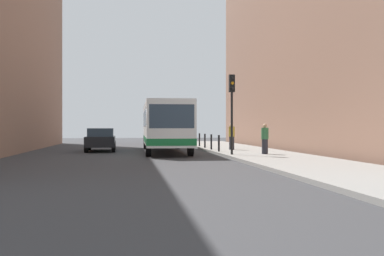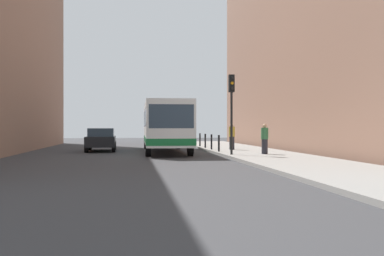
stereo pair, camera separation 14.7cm
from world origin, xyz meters
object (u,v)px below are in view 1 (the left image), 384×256
Objects in this scene: car_beside_bus at (101,139)px; pedestrian_mid_sidewalk at (232,136)px; traffic_light at (232,99)px; bollard_mid at (211,142)px; bus at (165,124)px; bollard_farthest at (199,140)px; bollard_far at (205,141)px; pedestrian_near_signal at (265,139)px; bollard_near at (219,143)px.

pedestrian_mid_sidewalk is (8.17, -2.17, 0.19)m from car_beside_bus.
traffic_light is 5.32m from pedestrian_mid_sidewalk.
bus is at bearing 174.48° from bollard_mid.
bollard_far is at bearing -90.00° from bollard_farthest.
traffic_light is 2.46× the size of pedestrian_mid_sidewalk.
pedestrian_mid_sidewalk is at bearing -15.80° from bollard_mid.
car_beside_bus reaches higher than bollard_far.
bollard_farthest is at bearing 90.00° from bollard_far.
bollard_far is at bearing -143.57° from bus.
pedestrian_near_signal is at bearing -75.43° from bollard_far.
bus is 6.97× the size of pedestrian_near_signal.
bollard_mid is at bearing 90.00° from bollard_near.
car_beside_bus is 4.67× the size of bollard_near.
car_beside_bus is 7.51m from bollard_farthest.
car_beside_bus is 8.09m from bollard_near.
traffic_light is 4.32× the size of bollard_mid.
bollard_far is (0.00, 2.34, 0.00)m from bollard_mid.
pedestrian_mid_sidewalk reaches higher than bollard_near.
bollard_farthest is at bearing -158.70° from car_beside_bus.
pedestrian_near_signal is 4.68m from pedestrian_mid_sidewalk.
pedestrian_mid_sidewalk is at bearing 97.42° from pedestrian_near_signal.
pedestrian_mid_sidewalk reaches higher than car_beside_bus.
pedestrian_near_signal is (1.90, -4.98, 0.31)m from bollard_mid.
bollard_near is at bearing 138.99° from bus.
bus is at bearing -144.64° from bollard_far.
pedestrian_mid_sidewalk is at bearing 172.42° from bus.
traffic_light reaches higher than bollard_farthest.
bus is at bearing -123.41° from bollard_farthest.
bus is at bearing 119.06° from traffic_light.
car_beside_bus is at bearing -19.81° from bus.
bollard_mid is (0.00, 2.34, 0.00)m from bollard_near.
traffic_light is 4.32× the size of bollard_farthest.
bollard_mid is at bearing -90.00° from bollard_farthest.
pedestrian_near_signal reaches higher than car_beside_bus.
car_beside_bus is at bearing -157.52° from bollard_farthest.
pedestrian_near_signal is (4.81, -5.26, -0.79)m from bus.
bollard_farthest is at bearing 90.00° from bollard_near.
car_beside_bus is 7.17m from bollard_mid.
pedestrian_mid_sidewalk reaches higher than bollard_far.
traffic_light is at bearing -89.23° from bollard_far.
pedestrian_mid_sidewalk is at bearing -65.42° from bollard_far.
bollard_far is (6.94, 0.53, -0.16)m from car_beside_bus.
bollard_farthest is (0.00, 4.69, 0.00)m from bollard_mid.
bus is 4.07m from bollard_near.
pedestrian_near_signal is at bearing -78.86° from bollard_farthest.
bollard_near is at bearing 92.05° from traffic_light.
bollard_farthest is (0.00, 2.34, 0.00)m from bollard_far.
traffic_light is 4.32× the size of bollard_near.
bollard_mid is at bearing 91.12° from traffic_light.
bollard_mid is at bearing -114.84° from pedestrian_mid_sidewalk.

